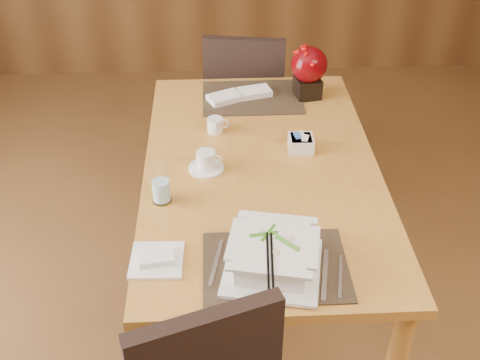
{
  "coord_description": "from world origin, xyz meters",
  "views": [
    {
      "loc": [
        -0.18,
        -1.29,
        2.07
      ],
      "look_at": [
        -0.1,
        0.35,
        0.87
      ],
      "focal_mm": 45.0,
      "sensor_mm": 36.0,
      "label": 1
    }
  ],
  "objects_px": {
    "sugar_caddy": "(301,144)",
    "far_chair": "(246,100)",
    "creamer_jug": "(215,125)",
    "bread_plate": "(157,260)",
    "berry_decor": "(309,69)",
    "soup_setting": "(273,256)",
    "water_glass": "(161,183)",
    "dining_table": "(261,186)",
    "coffee_cup": "(206,162)"
  },
  "relations": [
    {
      "from": "soup_setting",
      "to": "water_glass",
      "type": "height_order",
      "value": "water_glass"
    },
    {
      "from": "coffee_cup",
      "to": "far_chair",
      "type": "relative_size",
      "value": 0.15
    },
    {
      "from": "dining_table",
      "to": "sugar_caddy",
      "type": "height_order",
      "value": "sugar_caddy"
    },
    {
      "from": "far_chair",
      "to": "soup_setting",
      "type": "bearing_deg",
      "value": 98.19
    },
    {
      "from": "water_glass",
      "to": "bread_plate",
      "type": "xyz_separation_m",
      "value": [
        0.0,
        -0.31,
        -0.07
      ]
    },
    {
      "from": "berry_decor",
      "to": "far_chair",
      "type": "bearing_deg",
      "value": 122.12
    },
    {
      "from": "dining_table",
      "to": "sugar_caddy",
      "type": "relative_size",
      "value": 15.55
    },
    {
      "from": "soup_setting",
      "to": "sugar_caddy",
      "type": "relative_size",
      "value": 3.57
    },
    {
      "from": "soup_setting",
      "to": "creamer_jug",
      "type": "distance_m",
      "value": 0.85
    },
    {
      "from": "berry_decor",
      "to": "bread_plate",
      "type": "bearing_deg",
      "value": -120.42
    },
    {
      "from": "coffee_cup",
      "to": "sugar_caddy",
      "type": "xyz_separation_m",
      "value": [
        0.38,
        0.12,
        -0.0
      ]
    },
    {
      "from": "dining_table",
      "to": "soup_setting",
      "type": "relative_size",
      "value": 4.36
    },
    {
      "from": "dining_table",
      "to": "far_chair",
      "type": "height_order",
      "value": "far_chair"
    },
    {
      "from": "coffee_cup",
      "to": "sugar_caddy",
      "type": "bearing_deg",
      "value": 17.05
    },
    {
      "from": "creamer_jug",
      "to": "bread_plate",
      "type": "distance_m",
      "value": 0.8
    },
    {
      "from": "dining_table",
      "to": "water_glass",
      "type": "relative_size",
      "value": 9.45
    },
    {
      "from": "coffee_cup",
      "to": "far_chair",
      "type": "distance_m",
      "value": 1.03
    },
    {
      "from": "soup_setting",
      "to": "far_chair",
      "type": "distance_m",
      "value": 1.56
    },
    {
      "from": "berry_decor",
      "to": "sugar_caddy",
      "type": "bearing_deg",
      "value": -101.18
    },
    {
      "from": "coffee_cup",
      "to": "dining_table",
      "type": "bearing_deg",
      "value": 2.08
    },
    {
      "from": "berry_decor",
      "to": "bread_plate",
      "type": "distance_m",
      "value": 1.24
    },
    {
      "from": "soup_setting",
      "to": "sugar_caddy",
      "type": "bearing_deg",
      "value": 87.08
    },
    {
      "from": "sugar_caddy",
      "to": "bread_plate",
      "type": "relative_size",
      "value": 0.58
    },
    {
      "from": "dining_table",
      "to": "water_glass",
      "type": "height_order",
      "value": "water_glass"
    },
    {
      "from": "creamer_jug",
      "to": "bread_plate",
      "type": "xyz_separation_m",
      "value": [
        -0.2,
        -0.77,
        -0.03
      ]
    },
    {
      "from": "water_glass",
      "to": "bread_plate",
      "type": "bearing_deg",
      "value": -90.0
    },
    {
      "from": "soup_setting",
      "to": "coffee_cup",
      "type": "distance_m",
      "value": 0.59
    },
    {
      "from": "sugar_caddy",
      "to": "soup_setting",
      "type": "bearing_deg",
      "value": -104.68
    },
    {
      "from": "dining_table",
      "to": "creamer_jug",
      "type": "bearing_deg",
      "value": 123.19
    },
    {
      "from": "soup_setting",
      "to": "far_chair",
      "type": "xyz_separation_m",
      "value": [
        0.01,
        1.53,
        -0.29
      ]
    },
    {
      "from": "berry_decor",
      "to": "soup_setting",
      "type": "bearing_deg",
      "value": -103.3
    },
    {
      "from": "creamer_jug",
      "to": "bread_plate",
      "type": "height_order",
      "value": "creamer_jug"
    },
    {
      "from": "dining_table",
      "to": "berry_decor",
      "type": "height_order",
      "value": "berry_decor"
    },
    {
      "from": "bread_plate",
      "to": "creamer_jug",
      "type": "bearing_deg",
      "value": 75.76
    },
    {
      "from": "coffee_cup",
      "to": "berry_decor",
      "type": "distance_m",
      "value": 0.74
    },
    {
      "from": "dining_table",
      "to": "bread_plate",
      "type": "xyz_separation_m",
      "value": [
        -0.37,
        -0.51,
        0.1
      ]
    },
    {
      "from": "far_chair",
      "to": "dining_table",
      "type": "bearing_deg",
      "value": 98.7
    },
    {
      "from": "soup_setting",
      "to": "far_chair",
      "type": "relative_size",
      "value": 0.38
    },
    {
      "from": "dining_table",
      "to": "soup_setting",
      "type": "bearing_deg",
      "value": -91.13
    },
    {
      "from": "coffee_cup",
      "to": "bread_plate",
      "type": "xyz_separation_m",
      "value": [
        -0.16,
        -0.5,
        -0.03
      ]
    },
    {
      "from": "bread_plate",
      "to": "far_chair",
      "type": "xyz_separation_m",
      "value": [
        0.37,
        1.47,
        -0.24
      ]
    },
    {
      "from": "water_glass",
      "to": "creamer_jug",
      "type": "relative_size",
      "value": 1.87
    },
    {
      "from": "far_chair",
      "to": "creamer_jug",
      "type": "bearing_deg",
      "value": 84.79
    },
    {
      "from": "sugar_caddy",
      "to": "far_chair",
      "type": "distance_m",
      "value": 0.91
    },
    {
      "from": "bread_plate",
      "to": "coffee_cup",
      "type": "bearing_deg",
      "value": 72.55
    },
    {
      "from": "coffee_cup",
      "to": "creamer_jug",
      "type": "xyz_separation_m",
      "value": [
        0.04,
        0.27,
        -0.0
      ]
    },
    {
      "from": "soup_setting",
      "to": "far_chair",
      "type": "bearing_deg",
      "value": 101.51
    },
    {
      "from": "dining_table",
      "to": "berry_decor",
      "type": "distance_m",
      "value": 0.65
    },
    {
      "from": "dining_table",
      "to": "water_glass",
      "type": "distance_m",
      "value": 0.45
    },
    {
      "from": "water_glass",
      "to": "berry_decor",
      "type": "height_order",
      "value": "berry_decor"
    }
  ]
}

